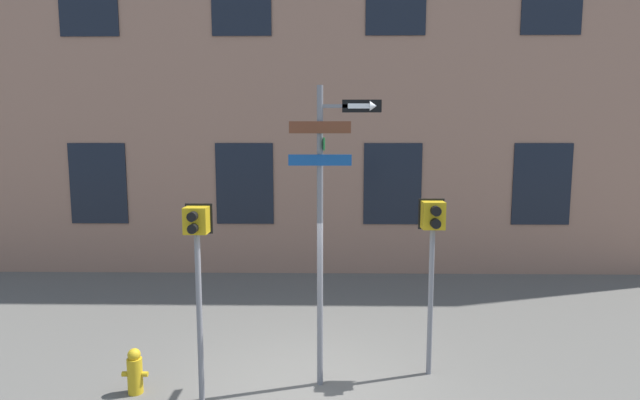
{
  "coord_description": "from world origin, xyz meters",
  "views": [
    {
      "loc": [
        0.27,
        -7.0,
        3.76
      ],
      "look_at": [
        0.15,
        0.2,
        2.84
      ],
      "focal_mm": 28.0,
      "sensor_mm": 36.0,
      "label": 1
    }
  ],
  "objects_px": {
    "street_sign_pole": "(325,209)",
    "pedestrian_signal_left": "(197,251)",
    "pedestrian_signal_right": "(433,237)",
    "fire_hydrant": "(135,372)"
  },
  "relations": [
    {
      "from": "street_sign_pole",
      "to": "pedestrian_signal_left",
      "type": "xyz_separation_m",
      "value": [
        -1.73,
        -0.6,
        -0.5
      ]
    },
    {
      "from": "street_sign_pole",
      "to": "pedestrian_signal_left",
      "type": "relative_size",
      "value": 1.57
    },
    {
      "from": "pedestrian_signal_left",
      "to": "street_sign_pole",
      "type": "bearing_deg",
      "value": 19.01
    },
    {
      "from": "pedestrian_signal_right",
      "to": "fire_hydrant",
      "type": "xyz_separation_m",
      "value": [
        -4.44,
        -0.67,
        -1.89
      ]
    },
    {
      "from": "pedestrian_signal_left",
      "to": "pedestrian_signal_right",
      "type": "distance_m",
      "value": 3.52
    },
    {
      "from": "pedestrian_signal_left",
      "to": "pedestrian_signal_right",
      "type": "bearing_deg",
      "value": 15.86
    },
    {
      "from": "pedestrian_signal_left",
      "to": "pedestrian_signal_right",
      "type": "relative_size",
      "value": 1.02
    },
    {
      "from": "pedestrian_signal_left",
      "to": "fire_hydrant",
      "type": "distance_m",
      "value": 2.17
    },
    {
      "from": "street_sign_pole",
      "to": "pedestrian_signal_left",
      "type": "bearing_deg",
      "value": -160.99
    },
    {
      "from": "pedestrian_signal_left",
      "to": "pedestrian_signal_right",
      "type": "height_order",
      "value": "pedestrian_signal_left"
    }
  ]
}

